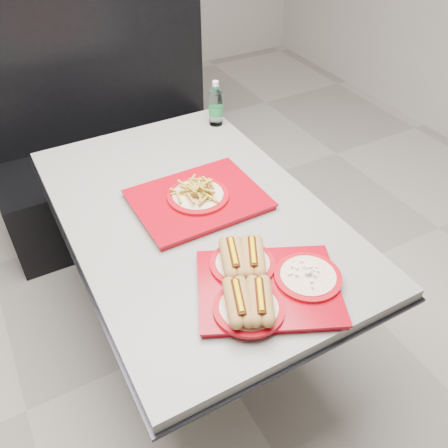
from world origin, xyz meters
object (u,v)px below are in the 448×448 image
booth_bench (112,154)px  water_bottle (216,106)px  tray_near (263,283)px  tray_far (198,197)px  diner_table (195,243)px

booth_bench → water_bottle: bearing=-54.7°
tray_near → tray_far: 0.49m
diner_table → booth_bench: booth_bench is taller
tray_near → water_bottle: bearing=69.5°
booth_bench → water_bottle: booth_bench is taller
tray_near → tray_far: same height
diner_table → tray_near: (0.01, -0.46, 0.20)m
booth_bench → water_bottle: (0.39, -0.55, 0.44)m
diner_table → booth_bench: size_ratio=1.05×
diner_table → tray_near: size_ratio=2.68×
tray_near → diner_table: bearing=91.3°
tray_near → tray_far: (0.03, 0.49, -0.01)m
diner_table → tray_far: tray_far is taller
water_bottle → booth_bench: bearing=125.3°
tray_near → tray_far: size_ratio=1.10×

